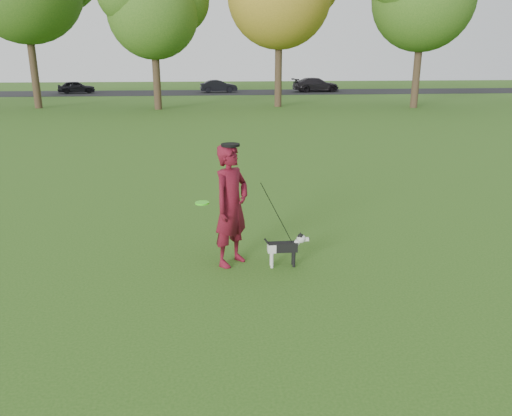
{
  "coord_description": "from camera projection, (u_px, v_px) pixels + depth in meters",
  "views": [
    {
      "loc": [
        -0.77,
        -7.9,
        3.44
      ],
      "look_at": [
        -0.01,
        0.12,
        0.95
      ],
      "focal_mm": 35.0,
      "sensor_mm": 36.0,
      "label": 1
    }
  ],
  "objects": [
    {
      "name": "car_left",
      "position": [
        76.0,
        87.0,
        45.33
      ],
      "size": [
        3.48,
        2.12,
        1.11
      ],
      "primitive_type": "imported",
      "rotation": [
        0.0,
        0.0,
        1.84
      ],
      "color": "black",
      "rests_on": "road"
    },
    {
      "name": "road",
      "position": [
        216.0,
        92.0,
        46.64
      ],
      "size": [
        120.0,
        7.0,
        0.02
      ],
      "primitive_type": "cube",
      "color": "black",
      "rests_on": "ground"
    },
    {
      "name": "ground",
      "position": [
        257.0,
        263.0,
        8.6
      ],
      "size": [
        120.0,
        120.0,
        0.0
      ],
      "primitive_type": "plane",
      "color": "#285116",
      "rests_on": "ground"
    },
    {
      "name": "dog",
      "position": [
        286.0,
        246.0,
        8.36
      ],
      "size": [
        0.78,
        0.16,
        0.59
      ],
      "color": "black",
      "rests_on": "ground"
    },
    {
      "name": "car_right",
      "position": [
        316.0,
        85.0,
        47.3
      ],
      "size": [
        4.67,
        2.46,
        1.29
      ],
      "primitive_type": "imported",
      "rotation": [
        0.0,
        0.0,
        1.72
      ],
      "color": "black",
      "rests_on": "road"
    },
    {
      "name": "man",
      "position": [
        231.0,
        206.0,
        8.28
      ],
      "size": [
        0.87,
        0.89,
        2.06
      ],
      "primitive_type": "imported",
      "rotation": [
        0.0,
        0.0,
        0.84
      ],
      "color": "#580C17",
      "rests_on": "ground"
    },
    {
      "name": "man_held_items",
      "position": [
        274.0,
        211.0,
        8.23
      ],
      "size": [
        1.61,
        0.41,
        1.67
      ],
      "color": "#43ED1E",
      "rests_on": "ground"
    },
    {
      "name": "car_mid",
      "position": [
        219.0,
        86.0,
        46.49
      ],
      "size": [
        3.51,
        1.51,
        1.12
      ],
      "primitive_type": "imported",
      "rotation": [
        0.0,
        0.0,
        1.67
      ],
      "color": "black",
      "rests_on": "road"
    }
  ]
}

